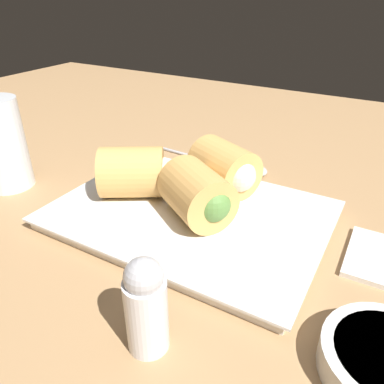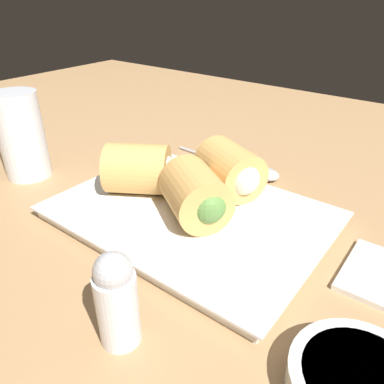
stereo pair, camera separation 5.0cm
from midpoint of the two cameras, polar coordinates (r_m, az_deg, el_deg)
table_surface at (r=44.97cm, az=1.25°, el=-6.66°), size 180.00×140.00×2.00cm
serving_plate at (r=45.26cm, az=3.17°, el=-3.73°), size 31.76×22.85×1.50cm
roll_front_left at (r=47.69cm, az=9.12°, el=3.16°), size 9.77×9.08×6.37cm
roll_front_right at (r=47.63cm, az=-4.69°, el=3.42°), size 9.98×9.51×6.37cm
roll_back_left at (r=41.51cm, az=4.18°, el=-0.73°), size 10.01×9.57×6.37cm
spoon at (r=57.14cm, az=12.46°, el=2.97°), size 19.36×3.70×1.53cm
drinking_glass at (r=58.30cm, az=-22.34°, el=7.89°), size 6.41×6.41×12.46cm
salt_shaker at (r=29.75cm, az=-6.56°, el=-16.15°), size 3.32×3.32×8.59cm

